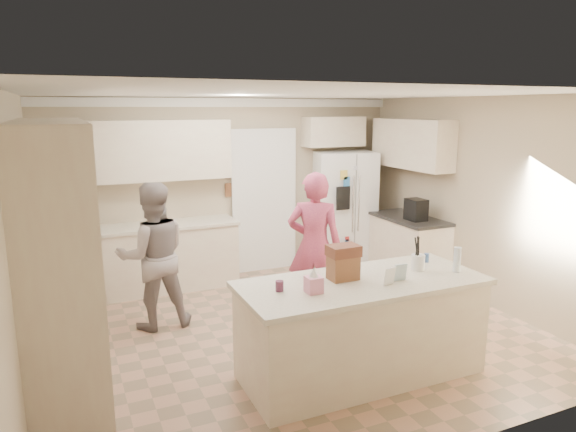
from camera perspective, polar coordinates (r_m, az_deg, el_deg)
name	(u,v)px	position (r m, az deg, el deg)	size (l,w,h in m)	color
floor	(292,332)	(5.90, 0.50, -12.81)	(5.20, 4.60, 0.02)	#A87C62
ceiling	(293,93)	(5.36, 0.55, 13.56)	(5.20, 4.60, 0.02)	white
wall_back	(228,188)	(7.61, -6.69, 3.10)	(5.20, 0.02, 2.60)	tan
wall_front	(436,285)	(3.58, 16.12, -7.42)	(5.20, 0.02, 2.60)	tan
wall_left	(19,244)	(5.03, -27.72, -2.79)	(0.02, 4.60, 2.60)	tan
wall_right	(480,201)	(6.96, 20.51, 1.59)	(0.02, 4.60, 2.60)	tan
crown_back	(227,103)	(7.47, -6.81, 12.40)	(5.20, 0.08, 0.12)	white
pantry_bank	(59,249)	(5.24, -24.09, -3.32)	(0.60, 2.60, 2.35)	beige
back_base_cab	(155,259)	(7.24, -14.53, -4.63)	(2.20, 0.60, 0.88)	beige
back_countertop	(154,226)	(7.12, -14.71, -1.10)	(2.24, 0.63, 0.04)	#EDE1C7
back_upper_cab	(148,151)	(7.10, -15.31, 7.01)	(2.20, 0.35, 0.80)	beige
doorway_opening	(264,202)	(7.80, -2.72, 1.52)	(0.90, 0.06, 2.10)	black
doorway_casing	(264,203)	(7.77, -2.63, 1.48)	(1.02, 0.03, 2.22)	white
wall_frame_upper	(230,171)	(7.54, -6.50, 4.94)	(0.15, 0.02, 0.20)	brown
wall_frame_lower	(230,190)	(7.58, -6.46, 2.92)	(0.15, 0.02, 0.20)	brown
refrigerator	(343,209)	(8.09, 6.16, 0.76)	(0.90, 0.70, 1.80)	white
fridge_seam	(355,213)	(7.79, 7.46, 0.29)	(0.01, 0.02, 1.78)	gray
fridge_dispenser	(343,198)	(7.62, 6.14, 1.99)	(0.22, 0.03, 0.35)	black
fridge_handle_l	(353,204)	(7.72, 7.23, 1.33)	(0.02, 0.02, 0.85)	silver
fridge_handle_r	(359,203)	(7.77, 7.87, 1.39)	(0.02, 0.02, 0.85)	silver
over_fridge_cab	(333,132)	(8.01, 5.07, 9.33)	(0.95, 0.35, 0.45)	beige
right_base_cab	(408,249)	(7.68, 13.18, -3.62)	(0.60, 1.20, 0.88)	beige
right_countertop	(409,218)	(7.57, 13.28, -0.27)	(0.63, 1.24, 0.04)	#2D2B28
right_upper_cab	(412,144)	(7.66, 13.57, 7.80)	(0.35, 1.50, 0.70)	beige
coffee_maker	(416,210)	(7.35, 14.03, 0.70)	(0.22, 0.28, 0.30)	black
island_base	(361,330)	(4.92, 8.13, -12.43)	(2.20, 0.90, 0.88)	beige
island_top	(363,283)	(4.75, 8.29, -7.36)	(2.28, 0.96, 0.05)	#EDE1C7
utensil_crock	(418,262)	(5.12, 14.23, -5.01)	(0.13, 0.13, 0.15)	white
tissue_box	(314,285)	(4.37, 2.86, -7.62)	(0.13, 0.13, 0.14)	pink
tissue_plume	(314,272)	(4.34, 2.88, -6.26)	(0.08, 0.08, 0.08)	white
dollhouse_body	(343,268)	(4.71, 6.14, -5.73)	(0.26, 0.18, 0.22)	brown
dollhouse_roof	(343,251)	(4.66, 6.18, -3.85)	(0.28, 0.20, 0.10)	#592D1E
jam_jar	(279,286)	(4.41, -0.95, -7.78)	(0.07, 0.07, 0.09)	#59263F
greeting_card_a	(390,276)	(4.63, 11.24, -6.58)	(0.12, 0.01, 0.16)	white
greeting_card_b	(400,272)	(4.76, 12.38, -6.14)	(0.12, 0.01, 0.16)	silver
water_bottle	(457,260)	(5.15, 18.28, -4.63)	(0.07, 0.07, 0.24)	silver
shaker_salt	(421,259)	(5.35, 14.54, -4.60)	(0.05, 0.05, 0.09)	#406197
shaker_pepper	(426,258)	(5.40, 15.13, -4.50)	(0.05, 0.05, 0.09)	#406197
teen_boy	(153,256)	(5.95, -14.75, -4.32)	(0.81, 0.63, 1.67)	gray
teen_girl	(314,246)	(6.01, 2.95, -3.36)	(0.64, 0.42, 1.75)	#C54D5B
fridge_magnets	(355,213)	(7.78, 7.49, 0.28)	(0.76, 0.02, 1.44)	tan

